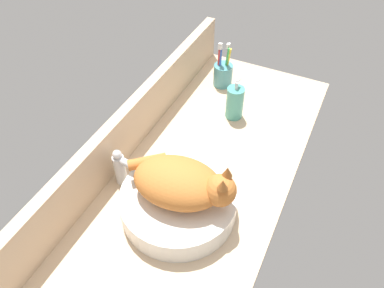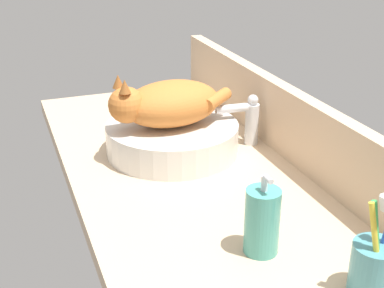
% 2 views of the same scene
% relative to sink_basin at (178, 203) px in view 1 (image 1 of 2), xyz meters
% --- Properties ---
extents(ground_plane, '(1.36, 0.56, 0.04)m').
position_rel_sink_basin_xyz_m(ground_plane, '(0.15, 0.01, -0.06)').
color(ground_plane, '#D1B28E').
extents(backsplash_panel, '(1.36, 0.04, 0.17)m').
position_rel_sink_basin_xyz_m(backsplash_panel, '(0.15, 0.27, 0.05)').
color(backsplash_panel, '#CCAD8C').
rests_on(backsplash_panel, ground_plane).
extents(sink_basin, '(0.34, 0.34, 0.08)m').
position_rel_sink_basin_xyz_m(sink_basin, '(0.00, 0.00, 0.00)').
color(sink_basin, silver).
rests_on(sink_basin, ground_plane).
extents(cat, '(0.20, 0.32, 0.14)m').
position_rel_sink_basin_xyz_m(cat, '(0.00, -0.01, 0.10)').
color(cat, '#CC7533').
rests_on(cat, sink_basin).
extents(faucet, '(0.04, 0.12, 0.14)m').
position_rel_sink_basin_xyz_m(faucet, '(0.02, 0.20, 0.03)').
color(faucet, silver).
rests_on(faucet, ground_plane).
extents(soap_dispenser, '(0.06, 0.06, 0.16)m').
position_rel_sink_basin_xyz_m(soap_dispenser, '(0.47, 0.01, 0.03)').
color(soap_dispenser, teal).
rests_on(soap_dispenser, ground_plane).
extents(toothbrush_cup, '(0.08, 0.08, 0.19)m').
position_rel_sink_basin_xyz_m(toothbrush_cup, '(0.64, 0.13, 0.01)').
color(toothbrush_cup, teal).
rests_on(toothbrush_cup, ground_plane).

